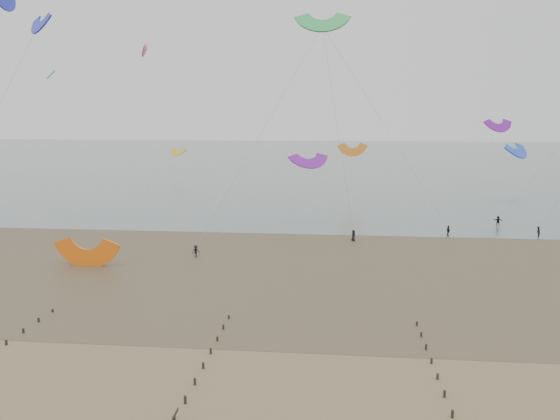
{
  "coord_description": "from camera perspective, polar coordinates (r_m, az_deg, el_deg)",
  "views": [
    {
      "loc": [
        13.92,
        -37.7,
        19.84
      ],
      "look_at": [
        7.45,
        28.0,
        8.0
      ],
      "focal_mm": 35.0,
      "sensor_mm": 36.0,
      "label": 1
    }
  ],
  "objects": [
    {
      "name": "ground",
      "position": [
        44.82,
        -13.67,
        -16.42
      ],
      "size": [
        500.0,
        500.0,
        0.0
      ],
      "primitive_type": "plane",
      "color": "brown",
      "rests_on": "ground"
    },
    {
      "name": "kites_airborne",
      "position": [
        130.77,
        -4.19,
        9.98
      ],
      "size": [
        226.0,
        107.81,
        39.34
      ],
      "color": "purple",
      "rests_on": "ground"
    },
    {
      "name": "grounded_kite",
      "position": [
        76.18,
        -19.46,
        -5.52
      ],
      "size": [
        8.0,
        6.45,
        4.18
      ],
      "primitive_type": null,
      "rotation": [
        1.54,
        0.0,
        -0.07
      ],
      "color": "orange",
      "rests_on": "ground"
    },
    {
      "name": "sea_and_shore",
      "position": [
        76.91,
        -8.13,
        -4.88
      ],
      "size": [
        500.0,
        665.0,
        0.03
      ],
      "color": "#475654",
      "rests_on": "ground"
    },
    {
      "name": "kitesurfers",
      "position": [
        89.68,
        8.65,
        -2.16
      ],
      "size": [
        105.54,
        27.45,
        1.86
      ],
      "color": "black",
      "rests_on": "ground"
    }
  ]
}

